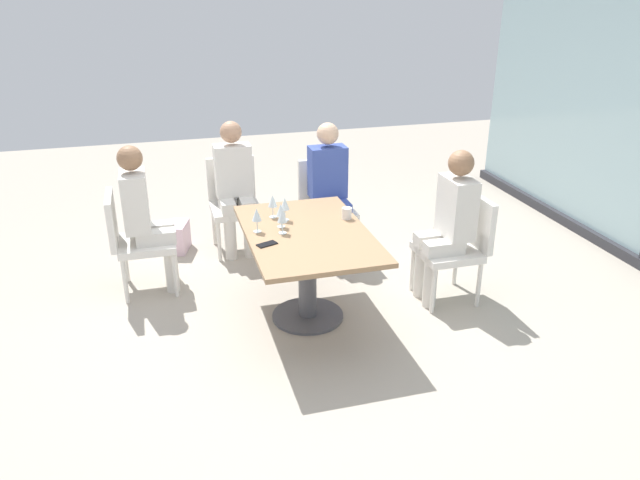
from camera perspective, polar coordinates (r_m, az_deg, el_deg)
name	(u,v)px	position (r m, az deg, el deg)	size (l,w,h in m)	color
ground_plane	(308,317)	(4.87, -1.14, -7.16)	(12.00, 12.00, 0.00)	#A89E8E
dining_table_main	(307,253)	(4.61, -1.20, -1.20)	(1.38, 0.90, 0.73)	#997551
chair_side_end	(234,199)	(5.97, -8.00, 3.81)	(0.50, 0.46, 0.87)	silver
chair_far_left	(326,201)	(5.85, 0.55, 3.64)	(0.50, 0.46, 0.87)	silver
chair_front_left	(133,237)	(5.28, -16.96, 0.31)	(0.46, 0.50, 0.87)	silver
chair_near_window	(459,242)	(5.07, 12.81, -0.17)	(0.46, 0.51, 0.87)	silver
person_side_end	(235,182)	(5.80, -7.95, 5.36)	(0.39, 0.34, 1.26)	silver
person_far_left	(329,184)	(5.69, 0.87, 5.21)	(0.39, 0.34, 1.26)	#384C9E
person_front_left	(144,212)	(5.20, -16.02, 2.50)	(0.34, 0.39, 1.26)	silver
person_near_window	(449,220)	(4.95, 11.90, 1.85)	(0.34, 0.39, 1.26)	silver
wine_glass_0	(257,215)	(4.51, -5.91, 2.31)	(0.07, 0.07, 0.18)	silver
wine_glass_1	(273,201)	(4.78, -4.43, 3.60)	(0.07, 0.07, 0.18)	silver
wine_glass_2	(281,211)	(4.59, -3.67, 2.75)	(0.07, 0.07, 0.18)	silver
wine_glass_3	(282,217)	(4.47, -3.54, 2.19)	(0.07, 0.07, 0.18)	silver
wine_glass_4	(285,204)	(4.71, -3.29, 3.34)	(0.07, 0.07, 0.18)	silver
coffee_cup	(347,213)	(4.77, 2.52, 2.50)	(0.08, 0.08, 0.09)	white
cell_phone_on_table	(267,244)	(4.34, -4.95, -0.39)	(0.07, 0.14, 0.01)	black
handbag_0	(179,237)	(6.10, -12.98, 0.29)	(0.30, 0.16, 0.28)	beige
handbag_1	(290,247)	(5.74, -2.78, -0.62)	(0.30, 0.16, 0.28)	#A3704C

